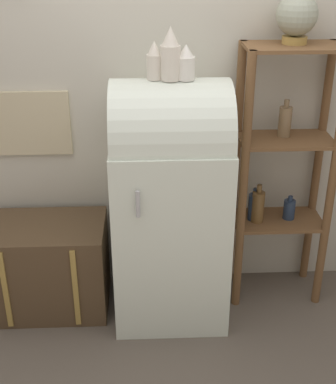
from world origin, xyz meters
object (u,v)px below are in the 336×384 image
(refrigerator, at_px, (170,198))
(vase_left, at_px, (154,62))
(globe, at_px, (297,16))
(vase_right, at_px, (186,63))
(suitcase_trunk, at_px, (47,266))
(vase_center, at_px, (170,55))

(refrigerator, bearing_deg, vase_left, 175.58)
(globe, distance_m, vase_left, 0.80)
(globe, relative_size, vase_right, 1.45)
(suitcase_trunk, bearing_deg, vase_center, -3.96)
(refrigerator, height_order, vase_center, vase_center)
(refrigerator, xyz_separation_m, vase_right, (0.08, -0.01, 0.77))
(suitcase_trunk, relative_size, vase_center, 2.69)
(suitcase_trunk, bearing_deg, refrigerator, -3.16)
(vase_left, xyz_separation_m, vase_right, (0.16, -0.01, -0.01))
(refrigerator, height_order, globe, globe)
(vase_left, bearing_deg, vase_right, -4.88)
(suitcase_trunk, distance_m, vase_center, 1.48)
(suitcase_trunk, height_order, globe, globe)
(refrigerator, height_order, vase_left, vase_left)
(refrigerator, relative_size, vase_left, 7.36)
(vase_center, height_order, vase_right, vase_center)
(suitcase_trunk, xyz_separation_m, vase_right, (0.83, -0.05, 1.24))
(vase_right, bearing_deg, suitcase_trunk, 176.63)
(suitcase_trunk, relative_size, vase_right, 4.02)
(vase_left, bearing_deg, globe, 11.68)
(vase_left, bearing_deg, suitcase_trunk, 177.00)
(suitcase_trunk, height_order, vase_center, vase_center)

